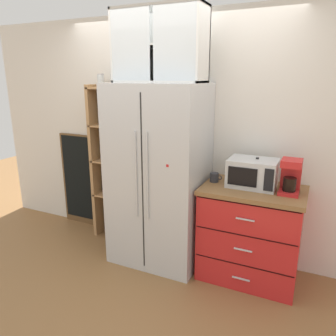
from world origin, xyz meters
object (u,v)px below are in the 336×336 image
(coffee_maker, at_px, (291,176))
(bottle_amber, at_px, (256,173))
(refrigerator, at_px, (159,176))
(microwave, at_px, (253,173))
(mug_charcoal, at_px, (214,177))
(chalkboard_menu, at_px, (82,180))

(coffee_maker, xyz_separation_m, bottle_amber, (-0.31, 0.07, -0.04))
(refrigerator, relative_size, microwave, 4.21)
(mug_charcoal, bearing_deg, chalkboard_menu, 172.32)
(coffee_maker, xyz_separation_m, mug_charcoal, (-0.69, 0.02, -0.11))
(microwave, distance_m, bottle_amber, 0.04)
(refrigerator, xyz_separation_m, microwave, (0.93, 0.10, 0.12))
(refrigerator, bearing_deg, bottle_amber, 7.46)
(bottle_amber, bearing_deg, mug_charcoal, -172.07)
(microwave, xyz_separation_m, coffee_maker, (0.34, -0.04, 0.03))
(microwave, bearing_deg, mug_charcoal, -176.13)
(bottle_amber, distance_m, chalkboard_menu, 2.30)
(coffee_maker, distance_m, bottle_amber, 0.32)
(mug_charcoal, distance_m, bottle_amber, 0.40)
(chalkboard_menu, bearing_deg, coffee_maker, -6.01)
(microwave, xyz_separation_m, bottle_amber, (0.03, 0.03, -0.01))
(refrigerator, bearing_deg, coffee_maker, 2.42)
(refrigerator, distance_m, microwave, 0.94)
(coffee_maker, bearing_deg, refrigerator, -177.58)
(mug_charcoal, height_order, chalkboard_menu, chalkboard_menu)
(microwave, height_order, mug_charcoal, microwave)
(microwave, relative_size, mug_charcoal, 3.63)
(coffee_maker, height_order, chalkboard_menu, coffee_maker)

